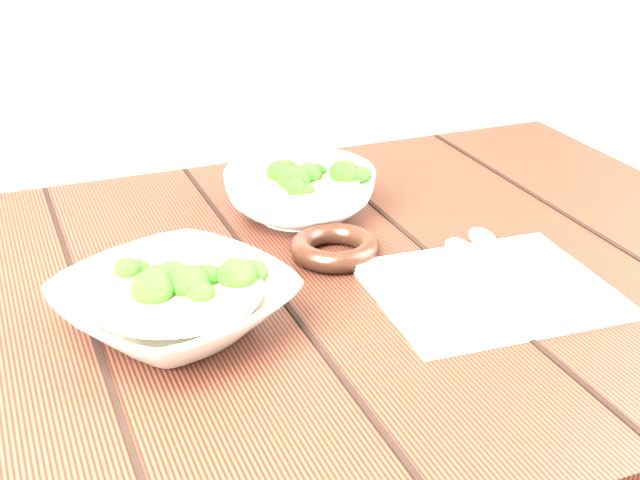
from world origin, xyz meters
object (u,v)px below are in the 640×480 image
Objects in this scene: soup_bowl_back at (300,191)px; trivet at (335,248)px; soup_bowl_front at (175,304)px; napkin at (489,289)px; table at (292,375)px.

trivet is at bearing -92.92° from soup_bowl_back.
soup_bowl_back is at bearing 87.08° from trivet.
soup_bowl_front is 0.34m from napkin.
trivet is at bearing 23.28° from soup_bowl_front.
table is 4.96× the size of napkin.
soup_bowl_front is at bearing -156.72° from trivet.
napkin is at bearing -50.76° from trivet.
table is 0.21m from soup_bowl_front.
table is 0.25m from soup_bowl_back.
trivet is 0.44× the size of napkin.
trivet is (0.07, 0.04, 0.13)m from table.
soup_bowl_front reaches higher than table.
soup_bowl_back is 0.30m from napkin.
table is 0.16m from trivet.
napkin is (0.19, -0.10, 0.13)m from table.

